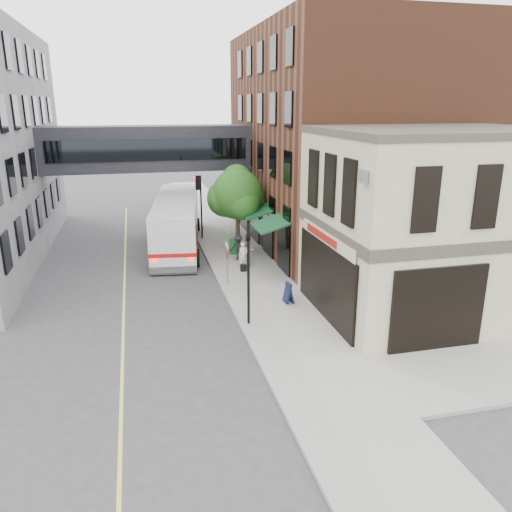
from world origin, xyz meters
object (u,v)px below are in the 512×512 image
pedestrian_b (249,252)px  newspaper_box (233,247)px  pedestrian_c (238,247)px  sandwich_board (288,293)px  bus (177,220)px  pedestrian_a (243,255)px

pedestrian_b → newspaper_box: pedestrian_b is taller
pedestrian_c → sandwich_board: size_ratio=1.59×
bus → pedestrian_c: size_ratio=7.90×
bus → newspaper_box: bus is taller
bus → pedestrian_c: (3.34, -4.37, -0.91)m
pedestrian_a → pedestrian_b: 0.61m
pedestrian_b → newspaper_box: 2.53m
pedestrian_a → pedestrian_c: bearing=89.0°
pedestrian_a → pedestrian_b: bearing=46.4°
pedestrian_b → sandwich_board: size_ratio=1.60×
bus → pedestrian_b: bus is taller
bus → pedestrian_a: 6.86m
sandwich_board → pedestrian_a: bearing=93.2°
newspaper_box → sandwich_board: (0.99, -8.71, 0.03)m
bus → pedestrian_a: bearing=-60.8°
pedestrian_b → pedestrian_c: size_ratio=1.01×
pedestrian_a → sandwich_board: pedestrian_a is taller
pedestrian_a → pedestrian_b: pedestrian_b is taller
pedestrian_a → pedestrian_b: size_ratio=0.96×
bus → pedestrian_b: (3.73, -5.49, -0.91)m
pedestrian_a → sandwich_board: size_ratio=1.54×
pedestrian_c → newspaper_box: 1.39m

